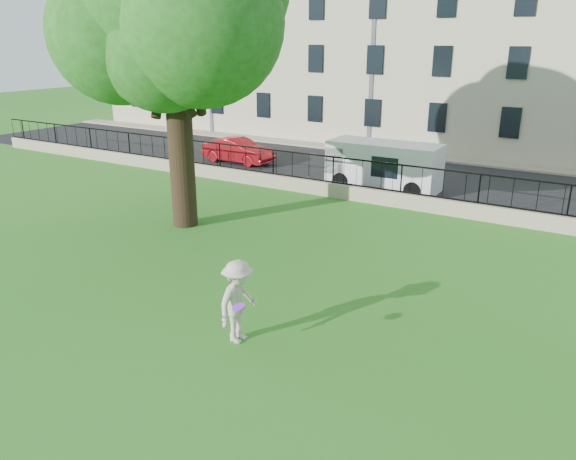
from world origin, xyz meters
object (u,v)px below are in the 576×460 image
Objects in this scene: tree at (170,4)px; man at (238,301)px; frisbee at (239,307)px; red_sedan at (238,151)px; white_van at (384,166)px.

tree is 10.87m from man.
frisbee is (7.23, -6.47, -6.11)m from tree.
tree is 12.49m from red_sedan.
red_sedan is at bearing 115.45° from tree.
tree is 2.74× the size of red_sedan.
white_van is at bearing 63.59° from tree.
tree is 40.69× the size of frisbee.
white_van is (4.22, 8.49, -6.38)m from tree.
white_van reaches higher than man.
man is at bearing -40.63° from tree.
tree is at bearing 138.18° from frisbee.
tree reaches higher than white_van.
frisbee is (0.59, -0.77, 0.35)m from man.
frisbee is 19.83m from red_sedan.
frisbee is 0.06× the size of white_van.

